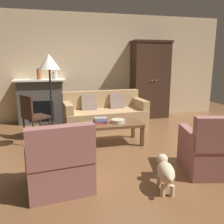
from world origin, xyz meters
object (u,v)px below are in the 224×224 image
Objects in this scene: floor_lamp at (49,67)px; coffee_table at (112,125)px; side_chair_wooden at (32,114)px; armchair_near_left at (59,165)px; book_stack at (100,120)px; fruit_bowl at (118,121)px; mantel_vase_cream at (55,75)px; fireplace at (41,101)px; mantel_vase_terracotta at (39,74)px; couch at (105,115)px; armchair_near_right at (213,151)px; dog at (165,171)px; armoire at (150,80)px.

coffee_table is at bearing -0.03° from floor_lamp.
coffee_table is 1.69m from side_chair_wooden.
book_stack is at bearing 60.40° from armchair_near_left.
armchair_near_left reaches higher than book_stack.
floor_lamp is at bearing -179.64° from book_stack.
floor_lamp is (0.40, -0.75, 0.95)m from side_chair_wooden.
coffee_table is 1.76m from armchair_near_left.
fruit_bowl is 1.34× the size of mantel_vase_cream.
mantel_vase_cream is (0.38, -0.02, 0.65)m from fireplace.
armchair_near_left is at bearing -84.17° from mantel_vase_terracotta.
couch is 1.18m from fruit_bowl.
floor_lamp is (-1.21, 0.03, 1.01)m from fruit_bowl.
floor_lamp reaches higher than book_stack.
armchair_near_right is (2.10, -3.48, -0.90)m from mantel_vase_cream.
fruit_bowl is at bearing 123.95° from armchair_near_right.
couch is 2.18× the size of side_chair_wooden.
mantel_vase_terracotta is at bearing 84.20° from side_chair_wooden.
mantel_vase_cream reaches higher than armchair_near_right.
book_stack is 1.31× the size of mantel_vase_cream.
side_chair_wooden reaches higher than dog.
book_stack reaches higher than coffee_table.
armoire is 7.74× the size of mantel_vase_terracotta.
side_chair_wooden is at bearing -112.43° from mantel_vase_cream.
mantel_vase_cream is at bearing 111.53° from book_stack.
fireplace is 1.15× the size of coffee_table.
dog is (0.22, -1.78, -0.12)m from coffee_table.
mantel_vase_terracotta is 2.00m from floor_lamp.
fireplace is 0.69m from mantel_vase_terracotta.
fireplace reaches higher than book_stack.
mantel_vase_cream is at bearing 67.57° from side_chair_wooden.
armoire is 3.33m from side_chair_wooden.
armchair_near_right is (1.33, -1.51, -0.16)m from book_stack.
armoire is 1.07× the size of couch.
fruit_bowl is 0.28× the size of armchair_near_right.
side_chair_wooden reaches higher than book_stack.
fireplace is 0.75m from mantel_vase_cream.
armchair_near_right is at bearing -54.02° from coffee_table.
fruit_bowl is at bearing -89.85° from couch.
couch reaches higher than book_stack.
mantel_vase_cream is (-1.10, 0.83, 0.90)m from couch.
coffee_table is at bearing 97.08° from dog.
fruit_bowl is at bearing -1.38° from floor_lamp.
mantel_vase_cream is (-0.78, 1.96, 0.74)m from book_stack.
floor_lamp is at bearing 145.66° from armchair_near_right.
armoire is 1.24× the size of floor_lamp.
floor_lamp is at bearing -82.09° from fireplace.
mantel_vase_terracotta reaches higher than armchair_near_left.
fireplace reaches higher than armchair_near_left.
armchair_near_right is at bearing -58.84° from mantel_vase_cream.
side_chair_wooden is at bearing -95.80° from mantel_vase_terracotta.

